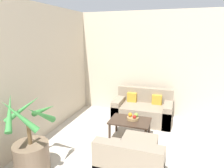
{
  "coord_description": "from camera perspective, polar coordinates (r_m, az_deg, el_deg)",
  "views": [
    {
      "loc": [
        -0.87,
        1.29,
        2.1
      ],
      "look_at": [
        -2.28,
        5.52,
        1.0
      ],
      "focal_mm": 32.0,
      "sensor_mm": 36.0,
      "label": 1
    }
  ],
  "objects": [
    {
      "name": "orange_fruit",
      "position": [
        4.17,
        5.21,
        -8.69
      ],
      "size": [
        0.08,
        0.08,
        0.08
      ],
      "color": "orange",
      "rests_on": "fruit_bowl"
    },
    {
      "name": "wall_back",
      "position": [
        5.37,
        27.67,
        4.25
      ],
      "size": [
        8.51,
        0.06,
        2.7
      ],
      "color": "beige",
      "rests_on": "ground_plane"
    },
    {
      "name": "apple_red",
      "position": [
        4.09,
        6.43,
        -9.27
      ],
      "size": [
        0.07,
        0.07,
        0.07
      ],
      "color": "red",
      "rests_on": "fruit_bowl"
    },
    {
      "name": "apple_green",
      "position": [
        4.17,
        6.92,
        -8.77
      ],
      "size": [
        0.08,
        0.08,
        0.08
      ],
      "color": "olive",
      "rests_on": "fruit_bowl"
    },
    {
      "name": "coffee_table",
      "position": [
        4.17,
        5.15,
        -11.01
      ],
      "size": [
        0.81,
        0.56,
        0.41
      ],
      "color": "#38281E",
      "rests_on": "ground_plane"
    },
    {
      "name": "sofa_loveseat",
      "position": [
        5.07,
        8.78,
        -7.43
      ],
      "size": [
        1.41,
        0.79,
        0.79
      ],
      "color": "gray",
      "rests_on": "ground_plane"
    },
    {
      "name": "potted_palm",
      "position": [
        3.5,
        -22.12,
        -16.81
      ],
      "size": [
        0.83,
        0.81,
        1.27
      ],
      "color": "brown",
      "rests_on": "ground_plane"
    },
    {
      "name": "ottoman",
      "position": [
        3.6,
        7.79,
        -18.01
      ],
      "size": [
        0.58,
        0.48,
        0.42
      ],
      "color": "gray",
      "rests_on": "ground_plane"
    },
    {
      "name": "fruit_bowl",
      "position": [
        4.17,
        5.96,
        -9.71
      ],
      "size": [
        0.24,
        0.24,
        0.05
      ],
      "color": "#997A4C",
      "rests_on": "coffee_table"
    }
  ]
}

